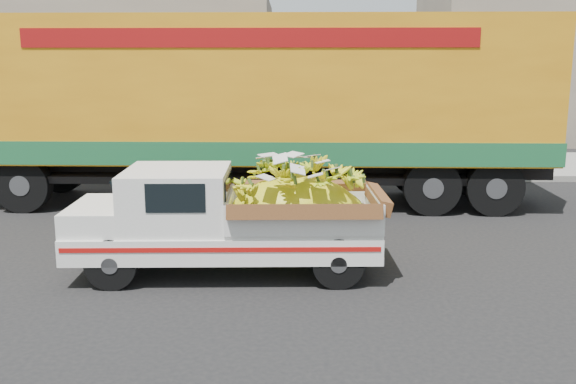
{
  "coord_description": "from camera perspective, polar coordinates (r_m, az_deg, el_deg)",
  "views": [
    {
      "loc": [
        1.73,
        -7.94,
        2.94
      ],
      "look_at": [
        1.7,
        1.35,
        1.03
      ],
      "focal_mm": 40.0,
      "sensor_mm": 36.0,
      "label": 1
    }
  ],
  "objects": [
    {
      "name": "ground",
      "position": [
        8.64,
        -11.5,
        -8.53
      ],
      "size": [
        100.0,
        100.0,
        0.0
      ],
      "primitive_type": "plane",
      "color": "black",
      "rests_on": "ground"
    },
    {
      "name": "curb",
      "position": [
        16.04,
        -6.02,
        1.25
      ],
      "size": [
        60.0,
        0.25,
        0.15
      ],
      "primitive_type": "cube",
      "color": "gray",
      "rests_on": "ground"
    },
    {
      "name": "semi_trailer",
      "position": [
        13.28,
        -2.89,
        8.05
      ],
      "size": [
        12.02,
        2.85,
        3.8
      ],
      "rotation": [
        0.0,
        0.0,
        -0.03
      ],
      "color": "black",
      "rests_on": "ground"
    },
    {
      "name": "sidewalk",
      "position": [
        18.1,
        -5.31,
        2.43
      ],
      "size": [
        60.0,
        4.0,
        0.14
      ],
      "primitive_type": "cube",
      "color": "gray",
      "rests_on": "ground"
    },
    {
      "name": "pickup_truck",
      "position": [
        8.95,
        -3.48,
        -2.27
      ],
      "size": [
        4.26,
        1.63,
        1.48
      ],
      "rotation": [
        0.0,
        0.0,
        0.02
      ],
      "color": "black",
      "rests_on": "ground"
    },
    {
      "name": "building_left",
      "position": [
        25.61,
        -22.49,
        9.75
      ],
      "size": [
        18.0,
        6.0,
        5.0
      ],
      "primitive_type": "cube",
      "color": "gray",
      "rests_on": "ground"
    }
  ]
}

